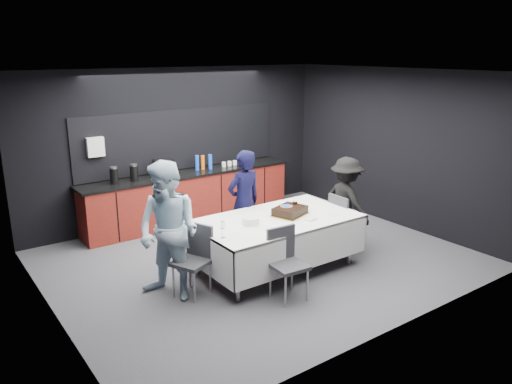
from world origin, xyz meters
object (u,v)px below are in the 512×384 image
at_px(chair_right, 343,219).
at_px(person_left, 169,232).
at_px(champagne_flute, 223,226).
at_px(person_right, 346,202).
at_px(party_table, 276,227).
at_px(person_center, 244,202).
at_px(chair_near, 285,258).
at_px(plate_stack, 251,221).
at_px(cake_assembly, 290,211).
at_px(chair_left, 195,254).

relative_size(chair_right, person_left, 0.51).
height_order(champagne_flute, chair_right, champagne_flute).
relative_size(champagne_flute, person_right, 0.15).
bearing_deg(party_table, champagne_flute, -168.25).
bearing_deg(person_left, person_center, 86.19).
relative_size(champagne_flute, chair_near, 0.24).
distance_m(champagne_flute, chair_near, 0.90).
bearing_deg(chair_near, plate_stack, 91.30).
distance_m(chair_near, person_left, 1.52).
relative_size(chair_right, person_center, 0.56).
xyz_separation_m(party_table, person_right, (1.51, 0.10, 0.09)).
xyz_separation_m(cake_assembly, person_left, (-1.88, 0.11, 0.06)).
xyz_separation_m(chair_left, person_left, (-0.32, 0.07, 0.36)).
bearing_deg(champagne_flute, chair_right, 3.38).
bearing_deg(plate_stack, chair_left, 178.23).
height_order(cake_assembly, chair_right, cake_assembly).
distance_m(cake_assembly, plate_stack, 0.69).
xyz_separation_m(chair_left, person_right, (2.82, 0.07, 0.19)).
distance_m(chair_left, person_right, 2.83).
bearing_deg(champagne_flute, plate_stack, 20.19).
height_order(chair_right, person_left, person_left).
distance_m(champagne_flute, chair_right, 2.34).
relative_size(plate_stack, chair_right, 0.26).
height_order(party_table, person_right, person_right).
height_order(champagne_flute, person_center, person_center).
relative_size(cake_assembly, person_left, 0.33).
bearing_deg(cake_assembly, person_center, 108.94).
distance_m(chair_left, chair_near, 1.18).
height_order(party_table, champagne_flute, champagne_flute).
bearing_deg(person_right, chair_right, 127.95).
relative_size(party_table, chair_left, 2.51).
bearing_deg(chair_right, person_left, 176.46).
distance_m(chair_near, person_center, 1.60).
height_order(cake_assembly, chair_near, cake_assembly).
xyz_separation_m(chair_right, person_right, (0.24, 0.18, 0.19)).
distance_m(cake_assembly, chair_right, 1.07).
relative_size(party_table, cake_assembly, 3.96).
relative_size(cake_assembly, plate_stack, 2.48).
bearing_deg(cake_assembly, chair_near, -132.34).
relative_size(party_table, plate_stack, 9.80).
distance_m(chair_left, person_center, 1.52).
bearing_deg(chair_near, person_left, 145.02).
bearing_deg(person_right, person_left, 91.86).
height_order(champagne_flute, person_right, person_right).
height_order(plate_stack, chair_near, chair_near).
height_order(cake_assembly, plate_stack, cake_assembly).
height_order(chair_left, person_right, person_right).
xyz_separation_m(cake_assembly, plate_stack, (-0.69, 0.01, -0.01)).
relative_size(cake_assembly, chair_left, 0.63).
xyz_separation_m(party_table, plate_stack, (-0.45, 0.00, 0.19)).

